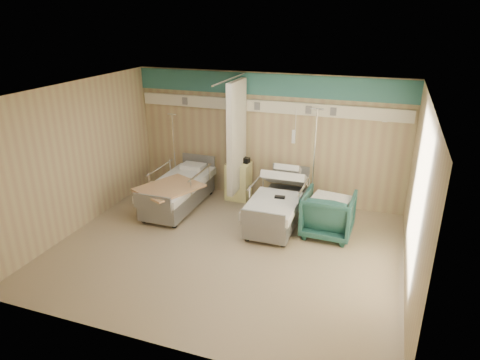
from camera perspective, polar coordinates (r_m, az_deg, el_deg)
name	(u,v)px	position (r m, az deg, el deg)	size (l,w,h in m)	color
ground	(226,249)	(7.76, -1.84, -9.18)	(6.00, 5.00, 0.00)	tan
room_walls	(229,145)	(7.24, -1.52, 4.65)	(6.04, 5.04, 2.82)	tan
bed_right	(278,209)	(8.55, 5.06, -3.82)	(1.00, 2.16, 0.63)	silver
bed_left	(179,194)	(9.28, -8.20, -1.87)	(1.00, 2.16, 0.63)	silver
bedside_cabinet	(239,181)	(9.60, -0.20, -0.10)	(0.50, 0.48, 0.85)	#F0EC96
visitor_armchair	(328,214)	(8.21, 11.68, -4.46)	(0.91, 0.94, 0.85)	#1E4D48
waffle_blanket	(331,191)	(8.03, 12.10, -1.49)	(0.69, 0.61, 0.08)	white
iv_stand_right	(312,188)	(9.28, 9.59, -1.09)	(0.39, 0.39, 2.17)	silver
iv_stand_left	(176,176)	(10.12, -8.58, 0.53)	(0.33, 0.33, 1.86)	silver
call_remote	(280,197)	(8.23, 5.33, -2.28)	(0.20, 0.09, 0.04)	black
tan_blanket	(169,188)	(8.76, -9.42, -1.01)	(0.95, 1.20, 0.04)	tan
toiletry_bag	(244,160)	(9.46, 0.59, 2.68)	(0.22, 0.14, 0.12)	black
white_cup	(233,158)	(9.60, -0.97, 2.95)	(0.08, 0.08, 0.11)	white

